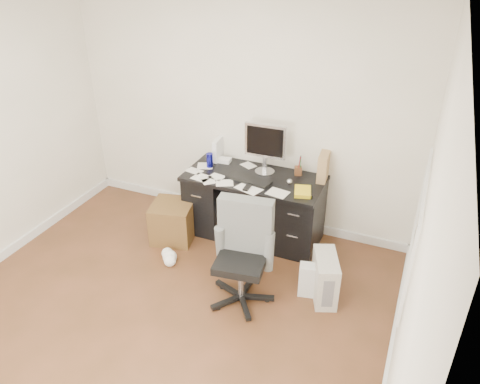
% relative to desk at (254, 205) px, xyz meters
% --- Properties ---
extents(ground, '(4.00, 4.00, 0.00)m').
position_rel_desk_xyz_m(ground, '(-0.30, -1.65, -0.40)').
color(ground, '#452C16').
rests_on(ground, ground).
extents(room_shell, '(4.02, 4.02, 2.71)m').
position_rel_desk_xyz_m(room_shell, '(-0.27, -1.62, 1.26)').
color(room_shell, beige).
rests_on(room_shell, ground).
extents(desk, '(1.50, 0.70, 0.75)m').
position_rel_desk_xyz_m(desk, '(0.00, 0.00, 0.00)').
color(desk, black).
rests_on(desk, ground).
extents(loose_papers, '(1.10, 0.60, 0.00)m').
position_rel_desk_xyz_m(loose_papers, '(-0.20, -0.05, 0.35)').
color(loose_papers, white).
rests_on(loose_papers, desk).
extents(lcd_monitor, '(0.46, 0.28, 0.57)m').
position_rel_desk_xyz_m(lcd_monitor, '(0.07, 0.13, 0.64)').
color(lcd_monitor, '#BBBABF').
rests_on(lcd_monitor, desk).
extents(keyboard, '(0.51, 0.24, 0.03)m').
position_rel_desk_xyz_m(keyboard, '(-0.02, -0.11, 0.36)').
color(keyboard, black).
rests_on(keyboard, desk).
extents(computer_mouse, '(0.08, 0.08, 0.06)m').
position_rel_desk_xyz_m(computer_mouse, '(0.40, -0.02, 0.38)').
color(computer_mouse, '#BBBABF').
rests_on(computer_mouse, desk).
extents(travel_mug, '(0.09, 0.09, 0.16)m').
position_rel_desk_xyz_m(travel_mug, '(-0.55, 0.03, 0.43)').
color(travel_mug, navy).
rests_on(travel_mug, desk).
extents(white_binder, '(0.12, 0.23, 0.26)m').
position_rel_desk_xyz_m(white_binder, '(-0.54, 0.24, 0.48)').
color(white_binder, white).
rests_on(white_binder, desk).
extents(magazine_file, '(0.15, 0.26, 0.30)m').
position_rel_desk_xyz_m(magazine_file, '(0.69, 0.23, 0.50)').
color(magazine_file, olive).
rests_on(magazine_file, desk).
extents(pen_cup, '(0.12, 0.12, 0.22)m').
position_rel_desk_xyz_m(pen_cup, '(0.42, 0.23, 0.46)').
color(pen_cup, '#532E17').
rests_on(pen_cup, desk).
extents(yellow_book, '(0.23, 0.26, 0.04)m').
position_rel_desk_xyz_m(yellow_book, '(0.59, -0.15, 0.37)').
color(yellow_book, yellow).
rests_on(yellow_book, desk).
extents(paper_remote, '(0.32, 0.29, 0.02)m').
position_rel_desk_xyz_m(paper_remote, '(0.05, -0.26, 0.36)').
color(paper_remote, white).
rests_on(paper_remote, desk).
extents(office_chair, '(0.64, 0.64, 1.01)m').
position_rel_desk_xyz_m(office_chair, '(0.29, -1.06, 0.11)').
color(office_chair, '#525552').
rests_on(office_chair, ground).
extents(pc_tower, '(0.35, 0.49, 0.45)m').
position_rel_desk_xyz_m(pc_tower, '(1.00, -0.71, -0.18)').
color(pc_tower, '#A5A295').
rests_on(pc_tower, ground).
extents(shopping_bag, '(0.28, 0.23, 0.34)m').
position_rel_desk_xyz_m(shopping_bag, '(0.89, -0.73, -0.23)').
color(shopping_bag, silver).
rests_on(shopping_bag, ground).
extents(wicker_basket, '(0.53, 0.53, 0.44)m').
position_rel_desk_xyz_m(wicker_basket, '(-0.80, -0.42, -0.18)').
color(wicker_basket, '#503118').
rests_on(wicker_basket, ground).
extents(desk_printer, '(0.39, 0.34, 0.21)m').
position_rel_desk_xyz_m(desk_printer, '(-0.03, 0.15, -0.30)').
color(desk_printer, slate).
rests_on(desk_printer, ground).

